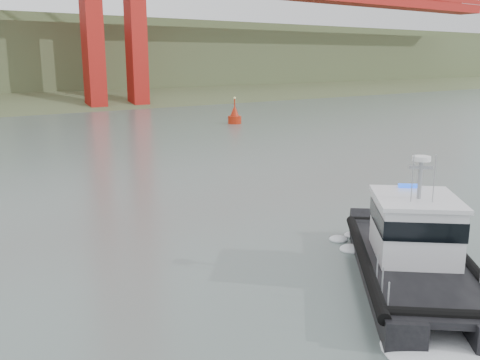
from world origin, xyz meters
The scene contains 3 objects.
ground centered at (0.00, 0.00, 0.00)m, with size 400.00×400.00×0.00m, color slate.
patrol_boat centered at (0.45, -2.93, 1.31)m, with size 10.12×10.64×5.23m.
nav_buoy centered at (25.34, 44.07, 1.00)m, with size 1.83×1.83×3.81m.
Camera 1 is at (-16.69, -14.84, 8.65)m, focal length 40.00 mm.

